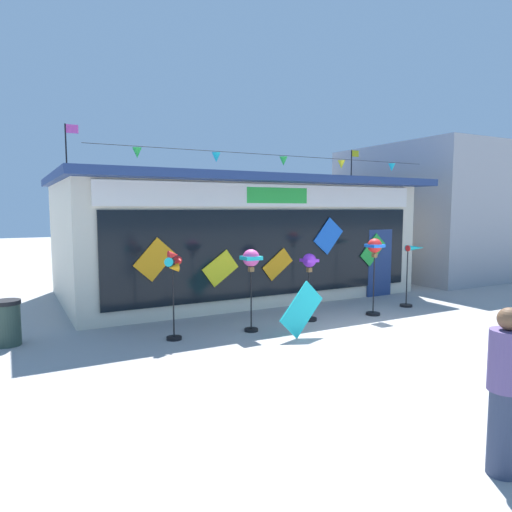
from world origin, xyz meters
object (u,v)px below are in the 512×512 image
Objects in this scene: kite_shop_building at (232,236)px; wind_spinner_left at (251,265)px; display_kite_on_ground at (302,309)px; wind_spinner_center_right at (375,254)px; wind_spinner_right at (412,265)px; person_near_camera at (508,388)px; trash_bin at (7,323)px; wind_spinner_center_left at (309,271)px; wind_spinner_far_left at (173,277)px.

wind_spinner_left is at bearing -110.77° from kite_shop_building.
wind_spinner_left reaches higher than display_kite_on_ground.
wind_spinner_center_right is 1.14× the size of wind_spinner_right.
person_near_camera is (-2.02, -10.41, -0.88)m from kite_shop_building.
trash_bin is at bearing -153.42° from kite_shop_building.
wind_spinner_right is at bearing -51.90° from kite_shop_building.
trash_bin is at bearing 164.05° from wind_spinner_left.
wind_spinner_center_left is at bearing 170.24° from wind_spinner_center_right.
wind_spinner_far_left is 2.67m from display_kite_on_ground.
wind_spinner_left is (1.66, -0.14, 0.16)m from wind_spinner_far_left.
wind_spinner_far_left is at bearing 175.05° from wind_spinner_left.
trash_bin is 0.84× the size of display_kite_on_ground.
wind_spinner_center_right is at bearing -155.67° from person_near_camera.
wind_spinner_center_right is at bearing 16.58° from display_kite_on_ground.
kite_shop_building is 5.47× the size of wind_spinner_center_right.
wind_spinner_center_right is 1.81× the size of display_kite_on_ground.
wind_spinner_center_left is at bearing 1.27° from wind_spinner_far_left.
wind_spinner_center_left is 6.38m from trash_bin.
person_near_camera reaches higher than trash_bin.
wind_spinner_far_left is at bearing -178.73° from wind_spinner_center_left.
display_kite_on_ground is (-2.67, -0.79, -0.93)m from wind_spinner_center_right.
wind_spinner_left is 1.07× the size of wind_spinner_right.
display_kite_on_ground reaches higher than trash_bin.
kite_shop_building is 6.56× the size of wind_spinner_center_left.
wind_spinner_left is at bearing -172.49° from wind_spinner_center_left.
wind_spinner_right reaches higher than wind_spinner_center_left.
kite_shop_building is at bearing 110.30° from wind_spinner_center_right.
kite_shop_building reaches higher than wind_spinner_center_right.
wind_spinner_far_left is at bearing 177.46° from wind_spinner_center_right.
person_near_camera reaches higher than wind_spinner_center_left.
wind_spinner_left is 1.69× the size of display_kite_on_ground.
person_near_camera is at bearing -107.72° from wind_spinner_center_left.
kite_shop_building is 5.88× the size of wind_spinner_left.
person_near_camera is 1.90× the size of trash_bin.
wind_spinner_far_left is 1.07× the size of person_near_camera.
wind_spinner_right is at bearing 10.97° from wind_spinner_center_right.
wind_spinner_right is at bearing -6.40° from trash_bin.
person_near_camera is 8.44m from trash_bin.
trash_bin is (-7.97, 1.39, -1.06)m from wind_spinner_center_right.
wind_spinner_far_left is at bearing -21.73° from trash_bin.
wind_spinner_left is at bearing -126.59° from person_near_camera.
wind_spinner_center_left is (-0.05, -4.24, -0.60)m from kite_shop_building.
person_near_camera is at bearing -100.96° from kite_shop_building.
kite_shop_building is 5.75× the size of wind_spinner_far_left.
wind_spinner_left is at bearing -4.95° from wind_spinner_far_left.
wind_spinner_center_right is at bearing -1.35° from wind_spinner_left.
wind_spinner_center_right is 1.71m from wind_spinner_right.
wind_spinner_center_left is at bearing 49.17° from display_kite_on_ground.
wind_spinner_center_right is at bearing -69.70° from kite_shop_building.
wind_spinner_center_right reaches higher than wind_spinner_far_left.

